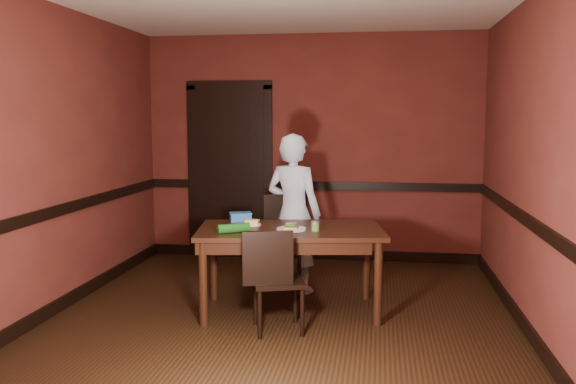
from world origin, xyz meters
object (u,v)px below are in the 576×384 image
(sandwich_plate, at_px, (291,228))
(cheese_saucer, at_px, (252,223))
(food_tub, at_px, (240,217))
(dining_table, at_px, (290,270))
(person, at_px, (294,213))
(sauce_jar, at_px, (315,226))
(chair_near, at_px, (278,279))
(chair_far, at_px, (276,245))

(sandwich_plate, height_order, cheese_saucer, sandwich_plate)
(sandwich_plate, xyz_separation_m, food_tub, (-0.53, 0.36, 0.02))
(dining_table, relative_size, person, 1.03)
(sauce_jar, relative_size, food_tub, 0.35)
(chair_near, xyz_separation_m, person, (-0.04, 1.15, 0.36))
(sandwich_plate, relative_size, cheese_saucer, 1.57)
(person, xyz_separation_m, sandwich_plate, (0.09, -0.75, -0.01))
(chair_far, xyz_separation_m, food_tub, (-0.28, -0.29, 0.32))
(chair_near, xyz_separation_m, cheese_saucer, (-0.34, 0.59, 0.35))
(person, relative_size, cheese_saucer, 9.61)
(chair_far, xyz_separation_m, person, (0.16, 0.10, 0.30))
(chair_far, distance_m, sandwich_plate, 0.75)
(person, distance_m, sandwich_plate, 0.75)
(cheese_saucer, bearing_deg, person, 61.96)
(chair_near, distance_m, sauce_jar, 0.60)
(food_tub, bearing_deg, chair_near, -78.68)
(chair_far, height_order, chair_near, chair_far)
(cheese_saucer, bearing_deg, chair_near, -60.28)
(dining_table, distance_m, cheese_saucer, 0.55)
(food_tub, bearing_deg, sauce_jar, -47.04)
(chair_near, bearing_deg, dining_table, -110.11)
(dining_table, distance_m, food_tub, 0.71)
(chair_near, relative_size, cheese_saucer, 5.21)
(dining_table, relative_size, cheese_saucer, 9.87)
(sauce_jar, bearing_deg, cheese_saucer, 162.41)
(chair_far, relative_size, chair_near, 1.13)
(chair_far, height_order, sandwich_plate, chair_far)
(sauce_jar, height_order, cheese_saucer, sauce_jar)
(dining_table, height_order, sauce_jar, sauce_jar)
(sauce_jar, xyz_separation_m, cheese_saucer, (-0.59, 0.19, -0.02))
(cheese_saucer, bearing_deg, sauce_jar, -17.59)
(person, bearing_deg, cheese_saucer, 81.30)
(sandwich_plate, distance_m, cheese_saucer, 0.43)
(food_tub, bearing_deg, cheese_saucer, -71.02)
(dining_table, xyz_separation_m, food_tub, (-0.51, 0.26, 0.42))
(dining_table, bearing_deg, person, 86.95)
(person, distance_m, sauce_jar, 0.81)
(chair_near, bearing_deg, sandwich_plate, -113.83)
(dining_table, height_order, person, person)
(sandwich_plate, xyz_separation_m, cheese_saucer, (-0.39, 0.19, 0.00))
(sauce_jar, bearing_deg, chair_far, 124.95)
(chair_near, distance_m, person, 1.21)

